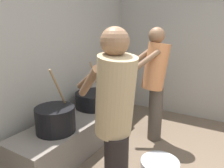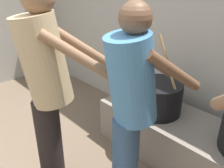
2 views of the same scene
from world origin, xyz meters
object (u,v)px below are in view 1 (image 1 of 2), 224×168
(cooking_pot_secondary, at_px, (55,119))
(metal_mixing_bowl, at_px, (160,166))
(cook_in_tan_shirt, at_px, (115,117))
(cooking_pot_main, at_px, (94,100))
(cook_in_blue_shirt, at_px, (113,99))
(cook_in_orange_shirt, at_px, (155,78))

(cooking_pot_secondary, height_order, metal_mixing_bowl, cooking_pot_secondary)
(cook_in_tan_shirt, xyz_separation_m, metal_mixing_bowl, (0.79, -0.15, -0.88))
(cooking_pot_secondary, bearing_deg, metal_mixing_bowl, -65.73)
(cooking_pot_main, xyz_separation_m, cook_in_blue_shirt, (-0.64, -0.72, 0.32))
(cooking_pot_main, xyz_separation_m, cook_in_tan_shirt, (-1.17, -1.06, 0.39))
(cooking_pot_secondary, distance_m, cook_in_blue_shirt, 0.74)
(cooking_pot_secondary, bearing_deg, cook_in_orange_shirt, -33.80)
(cook_in_orange_shirt, bearing_deg, cooking_pot_secondary, 146.20)
(cook_in_blue_shirt, relative_size, cook_in_tan_shirt, 0.93)
(cooking_pot_secondary, relative_size, metal_mixing_bowl, 1.68)
(cooking_pot_secondary, distance_m, cook_in_orange_shirt, 1.44)
(cooking_pot_secondary, relative_size, cook_in_blue_shirt, 0.49)
(cook_in_orange_shirt, bearing_deg, metal_mixing_bowl, -152.10)
(cooking_pot_main, relative_size, cook_in_blue_shirt, 0.45)
(cook_in_blue_shirt, distance_m, cook_in_tan_shirt, 0.63)
(cooking_pot_main, distance_m, cooking_pot_secondary, 0.89)
(cooking_pot_main, relative_size, metal_mixing_bowl, 1.53)
(cook_in_blue_shirt, xyz_separation_m, cook_in_tan_shirt, (-0.53, -0.33, 0.07))
(cooking_pot_secondary, xyz_separation_m, cook_in_orange_shirt, (1.16, -0.78, 0.35))
(cook_in_orange_shirt, relative_size, metal_mixing_bowl, 3.63)
(cooking_pot_main, bearing_deg, cooking_pot_secondary, -174.65)
(metal_mixing_bowl, bearing_deg, cooking_pot_secondary, 114.27)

